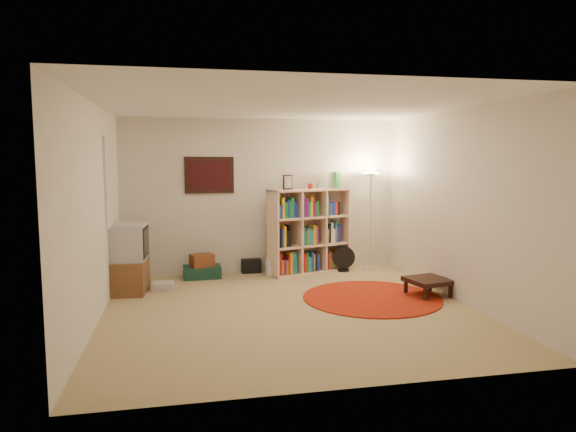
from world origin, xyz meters
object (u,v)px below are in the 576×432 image
Objects in this scene: floor_lamp at (371,187)px; tv_stand at (130,260)px; side_table at (428,281)px; suitcase at (202,272)px; floor_fan at (344,259)px; bookshelf at (308,232)px.

floor_lamp is 3.94m from tv_stand.
tv_stand reaches higher than side_table.
tv_stand is at bearing -147.51° from suitcase.
floor_fan is 0.72× the size of suitcase.
floor_lamp reaches higher than side_table.
suitcase is 0.94× the size of side_table.
side_table is at bearing -82.21° from floor_lamp.
side_table is (1.26, -1.74, -0.46)m from bookshelf.
floor_lamp is at bearing 4.09° from floor_fan.
bookshelf reaches higher than floor_fan.
suitcase is (-2.32, 0.01, -0.12)m from floor_fan.
bookshelf reaches higher than side_table.
floor_fan is at bearing -23.16° from bookshelf.
tv_stand is (-3.77, -0.64, -0.93)m from floor_lamp.
tv_stand is 1.64× the size of suitcase.
floor_fan is (-0.44, 0.04, -1.19)m from floor_lamp.
suitcase is (-1.72, -0.05, -0.57)m from bookshelf.
bookshelf is at bearing 125.94° from side_table.
tv_stand is 1.28m from suitcase.
tv_stand is 4.13m from side_table.
floor_fan is at bearing 111.52° from side_table.
suitcase is (-2.75, 0.05, -1.31)m from floor_lamp.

